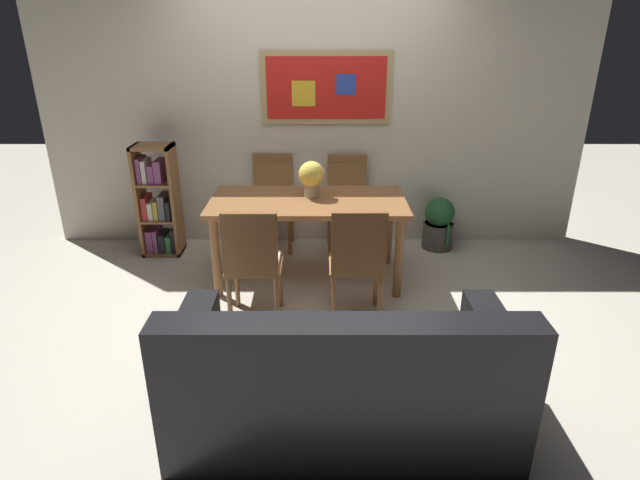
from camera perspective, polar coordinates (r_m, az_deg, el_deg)
name	(u,v)px	position (r m, az deg, el deg)	size (l,w,h in m)	color
ground_plane	(315,306)	(4.12, -0.54, -7.34)	(12.00, 12.00, 0.00)	beige
wall_back_with_painting	(317,111)	(5.05, -0.37, 14.06)	(5.20, 0.14, 2.60)	beige
dining_table	(310,210)	(4.31, -1.16, 3.31)	(1.62, 0.81, 0.73)	brown
dining_chair_near_left	(254,257)	(3.69, -7.27, -1.92)	(0.40, 0.41, 0.91)	brown
dining_chair_far_left	(275,194)	(5.08, -5.02, 5.12)	(0.40, 0.41, 0.91)	brown
dining_chair_near_right	(359,257)	(3.68, 4.34, -1.86)	(0.40, 0.41, 0.91)	brown
dining_chair_far_right	(349,195)	(5.02, 3.21, 4.97)	(0.40, 0.41, 0.91)	brown
leather_couch	(343,383)	(2.84, 2.61, -15.46)	(1.80, 0.84, 0.84)	black
bookshelf	(160,205)	(5.12, -17.23, 3.71)	(0.36, 0.28, 1.06)	brown
potted_ivy	(441,224)	(5.21, 13.17, 1.76)	(0.30, 0.32, 0.52)	#4C4742
flower_vase	(313,176)	(4.29, -0.73, 7.03)	(0.22, 0.22, 0.30)	tan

